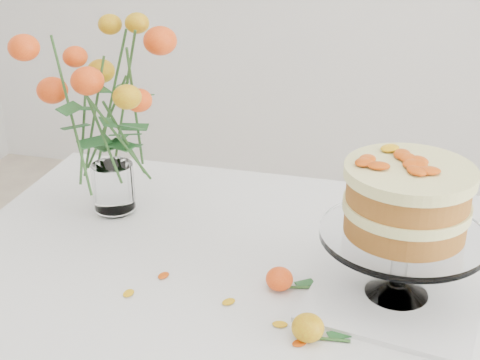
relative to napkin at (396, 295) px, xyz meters
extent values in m
cube|color=tan|center=(-0.16, 0.01, -0.03)|extent=(1.40, 0.90, 0.04)
cylinder|color=tan|center=(-0.78, 0.38, -0.41)|extent=(0.06, 0.06, 0.71)
cube|color=white|center=(-0.16, 0.01, -0.01)|extent=(1.42, 0.92, 0.01)
cube|color=white|center=(-0.16, 0.47, -0.11)|extent=(1.42, 0.01, 0.20)
cube|color=silver|center=(0.00, 0.00, 0.00)|extent=(0.33, 0.33, 0.01)
cylinder|color=white|center=(0.00, 0.00, 0.07)|extent=(0.03, 0.03, 0.09)
cylinder|color=white|center=(0.00, 0.00, 0.12)|extent=(0.28, 0.28, 0.01)
cylinder|color=#A56825|center=(0.00, 0.00, 0.15)|extent=(0.26, 0.26, 0.04)
cylinder|color=#F3ED9D|center=(0.00, 0.00, 0.18)|extent=(0.27, 0.27, 0.02)
cylinder|color=#A56825|center=(0.00, 0.00, 0.21)|extent=(0.26, 0.26, 0.04)
cylinder|color=#F3ED9D|center=(0.00, 0.00, 0.24)|extent=(0.27, 0.27, 0.02)
cylinder|color=white|center=(-0.62, 0.18, 0.00)|extent=(0.07, 0.07, 0.01)
cylinder|color=white|center=(-0.62, 0.18, 0.06)|extent=(0.09, 0.09, 0.10)
ellipsoid|color=gold|center=(-0.13, -0.16, 0.02)|extent=(0.05, 0.05, 0.05)
cylinder|color=#2A5321|center=(-0.10, -0.15, 0.00)|extent=(0.06, 0.01, 0.01)
ellipsoid|color=red|center=(-0.21, -0.03, 0.02)|extent=(0.05, 0.05, 0.04)
cylinder|color=#2A5321|center=(-0.17, -0.02, 0.00)|extent=(0.06, 0.02, 0.00)
ellipsoid|color=#E8A70E|center=(-0.28, -0.09, 0.00)|extent=(0.03, 0.02, 0.00)
ellipsoid|color=#E8A70E|center=(-0.18, -0.13, 0.00)|extent=(0.03, 0.02, 0.00)
ellipsoid|color=#E8A70E|center=(-0.14, -0.17, 0.00)|extent=(0.03, 0.02, 0.00)
ellipsoid|color=#E8A70E|center=(-0.42, -0.04, 0.00)|extent=(0.03, 0.02, 0.00)
ellipsoid|color=#E8A70E|center=(-0.46, -0.11, 0.00)|extent=(0.03, 0.02, 0.00)
camera|label=1|loc=(-0.02, -1.03, 0.68)|focal=50.00mm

